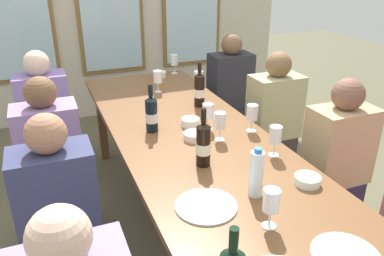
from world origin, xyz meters
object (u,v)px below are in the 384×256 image
at_px(seated_person_7, 273,126).
at_px(wine_glass_4, 208,113).
at_px(seated_person_2, 47,124).
at_px(wine_glass_0, 271,202).
at_px(tasting_bowl_3, 159,74).
at_px(seated_person_6, 53,166).
at_px(wine_bottle_0, 152,114).
at_px(water_bottle, 256,173).
at_px(dining_table, 191,144).
at_px(wine_glass_7, 220,121).
at_px(wine_bottle_2, 199,90).
at_px(wine_bottle_1, 203,144).
at_px(tasting_bowl_2, 307,180).
at_px(white_plate_1, 346,255).
at_px(seated_person_4, 61,222).
at_px(wine_glass_3, 252,113).
at_px(seated_person_3, 230,96).
at_px(white_plate_0, 206,206).
at_px(wine_glass_6, 199,78).
at_px(tasting_bowl_1, 190,122).
at_px(wine_glass_2, 158,77).
at_px(seated_person_5, 335,169).
at_px(wine_glass_1, 174,60).
at_px(tasting_bowl_0, 194,136).

bearing_deg(seated_person_7, wine_glass_4, -156.43).
bearing_deg(wine_glass_4, seated_person_2, 133.14).
distance_m(wine_glass_0, seated_person_7, 1.56).
relative_size(tasting_bowl_3, seated_person_6, 0.10).
relative_size(wine_bottle_0, seated_person_7, 0.27).
bearing_deg(water_bottle, seated_person_7, 52.98).
relative_size(dining_table, wine_glass_7, 15.92).
height_order(wine_glass_7, seated_person_2, seated_person_2).
distance_m(wine_bottle_2, wine_glass_7, 0.58).
relative_size(dining_table, wine_bottle_0, 9.17).
distance_m(wine_bottle_1, tasting_bowl_2, 0.54).
distance_m(white_plate_1, seated_person_4, 1.32).
distance_m(tasting_bowl_2, wine_glass_3, 0.65).
distance_m(wine_bottle_0, wine_glass_3, 0.62).
height_order(tasting_bowl_2, seated_person_3, seated_person_3).
height_order(white_plate_0, wine_glass_6, wine_glass_6).
xyz_separation_m(dining_table, tasting_bowl_1, (0.04, 0.12, 0.09)).
distance_m(wine_glass_2, seated_person_6, 1.07).
xyz_separation_m(wine_glass_7, seated_person_5, (0.69, -0.25, -0.34)).
relative_size(tasting_bowl_2, wine_glass_1, 0.72).
xyz_separation_m(tasting_bowl_1, seated_person_7, (0.78, 0.21, -0.24)).
relative_size(seated_person_2, seated_person_7, 1.00).
relative_size(wine_bottle_0, tasting_bowl_3, 2.62).
relative_size(wine_glass_4, wine_glass_7, 1.00).
bearing_deg(water_bottle, seated_person_4, 153.75).
height_order(wine_bottle_0, tasting_bowl_2, wine_bottle_0).
height_order(tasting_bowl_0, wine_glass_7, wine_glass_7).
relative_size(white_plate_1, wine_glass_7, 1.44).
relative_size(dining_table, tasting_bowl_3, 23.97).
xyz_separation_m(wine_glass_4, wine_glass_7, (0.01, -0.16, 0.00)).
height_order(seated_person_3, seated_person_5, same).
height_order(wine_glass_2, seated_person_7, seated_person_7).
relative_size(seated_person_4, seated_person_7, 1.00).
relative_size(white_plate_0, seated_person_5, 0.25).
height_order(tasting_bowl_0, seated_person_7, seated_person_7).
bearing_deg(tasting_bowl_2, seated_person_2, 122.72).
xyz_separation_m(wine_glass_7, seated_person_2, (-0.95, 1.16, -0.34)).
xyz_separation_m(tasting_bowl_3, water_bottle, (-0.16, -1.97, 0.09)).
distance_m(wine_bottle_1, seated_person_6, 1.06).
bearing_deg(wine_glass_1, wine_glass_7, -98.84).
bearing_deg(white_plate_0, wine_glass_6, 68.57).
distance_m(tasting_bowl_3, seated_person_6, 1.39).
xyz_separation_m(white_plate_1, seated_person_7, (0.68, 1.52, -0.22)).
relative_size(tasting_bowl_1, tasting_bowl_3, 1.00).
height_order(white_plate_0, tasting_bowl_1, tasting_bowl_1).
xyz_separation_m(white_plate_0, seated_person_7, (1.03, 1.05, -0.22)).
bearing_deg(seated_person_7, white_plate_1, -114.22).
bearing_deg(tasting_bowl_1, seated_person_2, 133.50).
distance_m(wine_glass_2, seated_person_5, 1.48).
relative_size(dining_table, tasting_bowl_1, 23.88).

